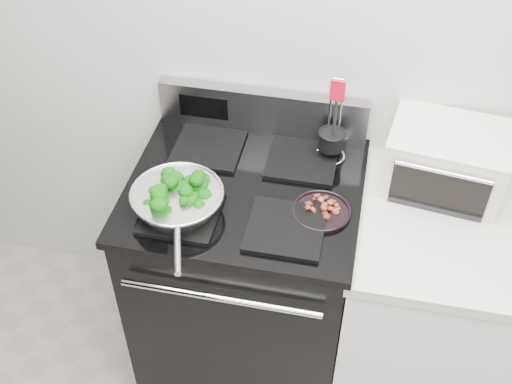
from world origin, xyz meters
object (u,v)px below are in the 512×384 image
(skillet, at_px, (177,199))
(bacon_plate, at_px, (321,209))
(utensil_holder, at_px, (331,144))
(toaster_oven, at_px, (446,159))
(gas_range, at_px, (246,274))

(skillet, xyz_separation_m, bacon_plate, (0.45, 0.08, -0.03))
(utensil_holder, distance_m, toaster_oven, 0.39)
(skillet, bearing_deg, toaster_oven, 4.64)
(bacon_plate, distance_m, utensil_holder, 0.29)
(gas_range, relative_size, skillet, 2.42)
(gas_range, height_order, utensil_holder, utensil_holder)
(bacon_plate, bearing_deg, utensil_holder, 91.23)
(bacon_plate, xyz_separation_m, utensil_holder, (-0.01, 0.28, 0.04))
(skillet, xyz_separation_m, utensil_holder, (0.45, 0.37, 0.01))
(gas_range, bearing_deg, utensil_holder, 38.40)
(bacon_plate, bearing_deg, gas_range, 164.33)
(bacon_plate, xyz_separation_m, toaster_oven, (0.38, 0.25, 0.06))
(gas_range, height_order, toaster_oven, toaster_oven)
(gas_range, bearing_deg, toaster_oven, 15.43)
(gas_range, distance_m, skillet, 0.57)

